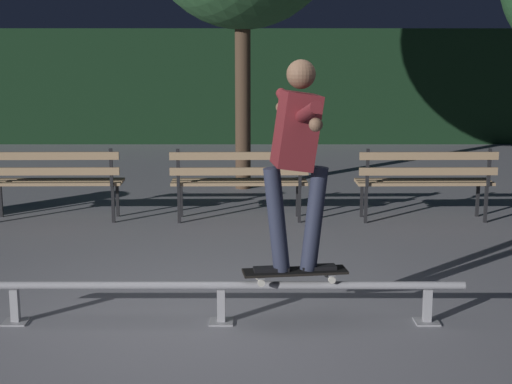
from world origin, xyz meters
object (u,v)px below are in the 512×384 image
at_px(park_bench_leftmost, 51,177).
at_px(park_bench_right_center, 424,176).
at_px(skateboarder, 295,148).
at_px(park_bench_left_center, 238,177).
at_px(grind_rail, 219,291).
at_px(skateboard, 293,272).

relative_size(park_bench_leftmost, park_bench_right_center, 1.00).
bearing_deg(skateboarder, park_bench_left_center, 98.36).
xyz_separation_m(grind_rail, park_bench_left_center, (0.07, 3.34, 0.29)).
distance_m(skateboard, park_bench_right_center, 3.75).
distance_m(skateboard, park_bench_left_center, 3.38).
bearing_deg(park_bench_left_center, skateboard, -81.69).
xyz_separation_m(skateboarder, park_bench_leftmost, (-2.67, 3.34, -0.80)).
height_order(skateboarder, park_bench_right_center, skateboarder).
bearing_deg(park_bench_leftmost, grind_rail, -57.62).
height_order(grind_rail, skateboarder, skateboarder).
distance_m(skateboarder, park_bench_left_center, 3.46).
distance_m(park_bench_left_center, park_bench_right_center, 2.18).
height_order(grind_rail, park_bench_right_center, park_bench_right_center).
bearing_deg(skateboard, skateboarder, 7.71).
relative_size(grind_rail, park_bench_leftmost, 2.28).
distance_m(skateboard, skateboarder, 0.94).
xyz_separation_m(grind_rail, park_bench_leftmost, (-2.12, 3.34, 0.29)).
relative_size(skateboarder, park_bench_leftmost, 0.97).
bearing_deg(park_bench_left_center, grind_rail, -91.14).
relative_size(skateboarder, park_bench_right_center, 0.97).
bearing_deg(park_bench_right_center, grind_rail, -123.98).
height_order(grind_rail, park_bench_left_center, park_bench_left_center).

